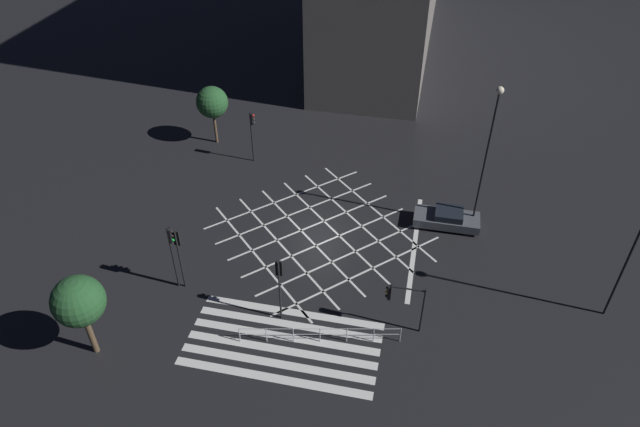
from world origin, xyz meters
name	(u,v)px	position (x,y,z in m)	size (l,w,h in m)	color
ground_plane	(320,233)	(0.00, 0.00, 0.00)	(200.00, 200.00, 0.00)	black
road_markings	(307,290)	(0.35, -5.27, 0.00)	(15.51, 19.65, 0.01)	silver
traffic_light_sw_main	(172,246)	(-7.12, -6.51, 3.15)	(0.39, 0.36, 4.43)	black
traffic_light_sw_cross	(178,248)	(-6.80, -6.39, 2.98)	(0.36, 0.39, 4.18)	black
traffic_light_nw_main	(252,127)	(-6.85, 7.58, 2.99)	(0.39, 0.36, 4.19)	black
traffic_light_se_main	(402,298)	(5.93, -7.02, 2.34)	(2.11, 0.36, 3.21)	black
traffic_light_median_south	(279,278)	(-0.58, -7.57, 3.00)	(0.36, 0.39, 4.20)	black
street_lamp_east	(490,140)	(9.83, 2.97, 6.60)	(0.47, 0.47, 10.10)	black
street_lamp_west	(640,234)	(17.16, -3.55, 5.89)	(0.49, 0.49, 8.63)	black
street_tree_near	(78,302)	(-9.53, -11.92, 3.73)	(2.63, 2.63, 5.08)	brown
street_tree_far	(212,102)	(-10.77, 9.70, 3.57)	(2.52, 2.52, 4.85)	brown
waiting_car	(447,218)	(8.12, 2.58, 0.60)	(4.36, 1.84, 1.25)	#474C51
pedestrian_railing	(320,333)	(1.90, -8.86, 0.67)	(8.43, 1.84, 1.05)	#B7B7BC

